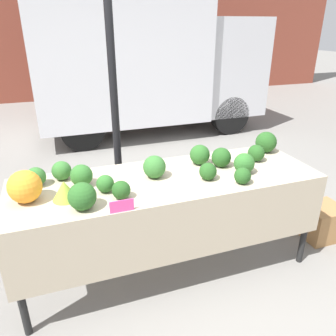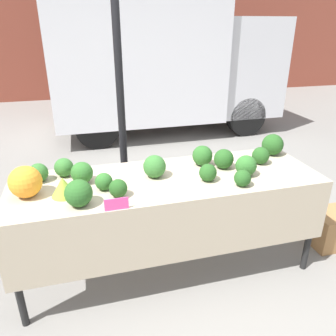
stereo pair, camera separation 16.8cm
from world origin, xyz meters
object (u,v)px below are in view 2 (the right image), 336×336
price_sign (117,204)px  produce_crate (330,228)px  parked_truck (157,54)px  orange_cauliflower (25,182)px

price_sign → produce_crate: size_ratio=0.42×
parked_truck → orange_cauliflower: parked_truck is taller
orange_cauliflower → parked_truck: bearing=65.2°
price_sign → parked_truck: bearing=73.4°
parked_truck → price_sign: 4.55m
orange_cauliflower → price_sign: size_ratio=1.43×
produce_crate → parked_truck: bearing=99.5°
orange_cauliflower → produce_crate: orange_cauliflower is taller
parked_truck → produce_crate: bearing=-80.5°
parked_truck → price_sign: (-1.29, -4.33, -0.52)m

